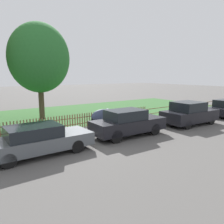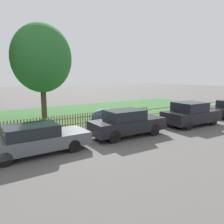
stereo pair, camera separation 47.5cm
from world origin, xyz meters
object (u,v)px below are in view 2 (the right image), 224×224
object	(u,v)px
parked_car_black_saloon	(35,139)
parked_car_red_compact	(191,114)
parked_car_navy_estate	(127,123)
tree_behind_motorcycle	(42,58)
covered_motorcycle	(104,116)

from	to	relation	value
parked_car_black_saloon	parked_car_red_compact	xyz separation A→B (m)	(10.26, -0.08, 0.12)
parked_car_black_saloon	parked_car_navy_estate	xyz separation A→B (m)	(5.00, 0.10, 0.10)
parked_car_navy_estate	parked_car_red_compact	xyz separation A→B (m)	(5.27, -0.18, 0.02)
parked_car_navy_estate	tree_behind_motorcycle	xyz separation A→B (m)	(-2.42, 7.72, 3.88)
parked_car_red_compact	tree_behind_motorcycle	world-z (taller)	tree_behind_motorcycle
tree_behind_motorcycle	parked_car_black_saloon	bearing A→B (deg)	-108.23
parked_car_red_compact	tree_behind_motorcycle	bearing A→B (deg)	135.99
parked_car_black_saloon	parked_car_navy_estate	distance (m)	5.00
parked_car_black_saloon	parked_car_red_compact	world-z (taller)	parked_car_red_compact
parked_car_black_saloon	parked_car_navy_estate	bearing A→B (deg)	-0.08
parked_car_navy_estate	tree_behind_motorcycle	bearing A→B (deg)	108.41
covered_motorcycle	tree_behind_motorcycle	xyz separation A→B (m)	(-2.58, 4.92, 3.94)
covered_motorcycle	tree_behind_motorcycle	bearing A→B (deg)	117.49
parked_car_red_compact	covered_motorcycle	size ratio (longest dim) A/B	2.11
parked_car_navy_estate	tree_behind_motorcycle	size ratio (longest dim) A/B	0.60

